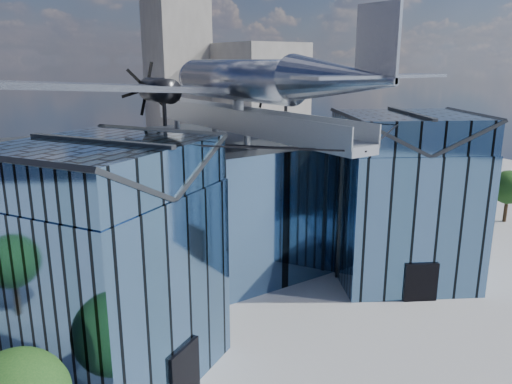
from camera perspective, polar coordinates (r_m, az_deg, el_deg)
ground_plane at (r=32.38m, az=2.06°, el=-13.18°), size 120.00×120.00×0.00m
museum at (r=34.80m, az=-3.56°, el=-1.32°), size 32.88×24.50×17.60m
bg_towers at (r=75.88m, az=-20.58°, el=9.96°), size 77.00×24.50×26.00m
tree_plaza_e at (r=53.49m, az=26.90°, el=0.48°), size 3.44×3.44×5.07m
tree_side_e at (r=50.49m, az=13.35°, el=1.70°), size 5.01×5.01×6.05m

